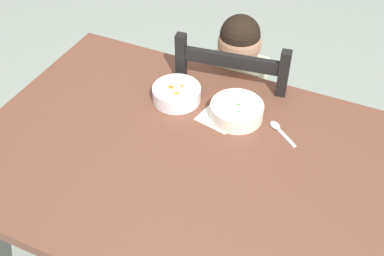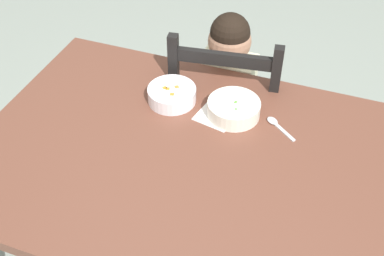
{
  "view_description": "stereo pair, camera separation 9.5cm",
  "coord_description": "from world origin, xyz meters",
  "px_view_note": "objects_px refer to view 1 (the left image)",
  "views": [
    {
      "loc": [
        0.46,
        -0.98,
        1.87
      ],
      "look_at": [
        -0.02,
        0.07,
        0.81
      ],
      "focal_mm": 45.42,
      "sensor_mm": 36.0,
      "label": 1
    },
    {
      "loc": [
        0.38,
        -1.01,
        1.87
      ],
      "look_at": [
        -0.02,
        0.07,
        0.81
      ],
      "focal_mm": 45.42,
      "sensor_mm": 36.0,
      "label": 2
    }
  ],
  "objects_px": {
    "dining_table": "(189,176)",
    "bowl_of_peas": "(237,111)",
    "bowl_of_carrots": "(177,93)",
    "dining_chair": "(233,122)",
    "spoon": "(278,129)",
    "child_figure": "(234,90)"
  },
  "relations": [
    {
      "from": "child_figure",
      "to": "bowl_of_peas",
      "type": "height_order",
      "value": "child_figure"
    },
    {
      "from": "dining_table",
      "to": "dining_chair",
      "type": "distance_m",
      "value": 0.57
    },
    {
      "from": "dining_table",
      "to": "child_figure",
      "type": "relative_size",
      "value": 1.47
    },
    {
      "from": "child_figure",
      "to": "spoon",
      "type": "distance_m",
      "value": 0.42
    },
    {
      "from": "bowl_of_peas",
      "to": "bowl_of_carrots",
      "type": "bearing_deg",
      "value": -180.0
    },
    {
      "from": "dining_table",
      "to": "spoon",
      "type": "relative_size",
      "value": 11.69
    },
    {
      "from": "bowl_of_peas",
      "to": "spoon",
      "type": "relative_size",
      "value": 1.52
    },
    {
      "from": "spoon",
      "to": "child_figure",
      "type": "bearing_deg",
      "value": 132.23
    },
    {
      "from": "child_figure",
      "to": "spoon",
      "type": "xyz_separation_m",
      "value": [
        0.27,
        -0.29,
        0.13
      ]
    },
    {
      "from": "dining_chair",
      "to": "spoon",
      "type": "relative_size",
      "value": 7.83
    },
    {
      "from": "dining_chair",
      "to": "bowl_of_carrots",
      "type": "distance_m",
      "value": 0.46
    },
    {
      "from": "child_figure",
      "to": "bowl_of_peas",
      "type": "relative_size",
      "value": 5.24
    },
    {
      "from": "dining_table",
      "to": "bowl_of_peas",
      "type": "bearing_deg",
      "value": 73.35
    },
    {
      "from": "dining_table",
      "to": "spoon",
      "type": "bearing_deg",
      "value": 46.49
    },
    {
      "from": "child_figure",
      "to": "dining_chair",
      "type": "bearing_deg",
      "value": 40.14
    },
    {
      "from": "dining_table",
      "to": "bowl_of_carrots",
      "type": "bearing_deg",
      "value": 124.07
    },
    {
      "from": "child_figure",
      "to": "bowl_of_peas",
      "type": "xyz_separation_m",
      "value": [
        0.11,
        -0.29,
        0.16
      ]
    },
    {
      "from": "dining_table",
      "to": "bowl_of_peas",
      "type": "height_order",
      "value": "bowl_of_peas"
    },
    {
      "from": "bowl_of_peas",
      "to": "dining_chair",
      "type": "bearing_deg",
      "value": 109.75
    },
    {
      "from": "bowl_of_carrots",
      "to": "spoon",
      "type": "relative_size",
      "value": 1.44
    },
    {
      "from": "dining_chair",
      "to": "child_figure",
      "type": "height_order",
      "value": "child_figure"
    },
    {
      "from": "dining_table",
      "to": "bowl_of_carrots",
      "type": "xyz_separation_m",
      "value": [
        -0.16,
        0.24,
        0.13
      ]
    }
  ]
}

